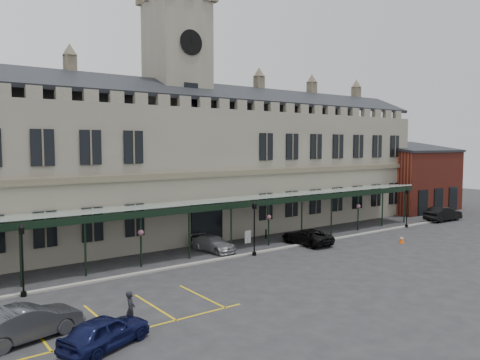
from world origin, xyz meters
TOP-DOWN VIEW (x-y plane):
  - ground at (0.00, 0.00)m, footprint 140.00×140.00m
  - station_building at (0.00, 15.91)m, footprint 60.00×10.36m
  - clock_tower at (0.00, 16.00)m, footprint 5.60×5.60m
  - canopy at (0.00, 7.46)m, footprint 50.00×4.10m
  - brick_annex at (34.00, 12.97)m, footprint 12.40×8.36m
  - kerb at (0.00, 5.50)m, footprint 60.00×0.40m
  - parking_markings at (-14.00, -1.50)m, footprint 16.00×6.00m
  - tree_behind_mid at (8.00, 25.00)m, footprint 6.00×6.00m
  - tree_behind_right at (24.00, 25.00)m, footprint 6.00×6.00m
  - lamp_post_left at (-16.31, 5.15)m, footprint 0.41×0.41m
  - lamp_post_mid at (0.70, 5.04)m, footprint 0.42×0.42m
  - lamp_post_right at (21.55, 5.25)m, footprint 0.40×0.40m
  - traffic_cone at (14.16, 0.79)m, footprint 0.44×0.44m
  - sign_board at (3.14, 9.06)m, footprint 0.66×0.06m
  - bollard_left at (-0.66, 9.14)m, footprint 0.16×0.16m
  - bollard_right at (5.80, 9.71)m, footprint 0.15×0.15m
  - car_left_a at (-15.00, -4.38)m, footprint 4.56×3.13m
  - car_left_b at (-17.50, -1.45)m, footprint 5.08×2.73m
  - car_taxi at (-1.10, 8.21)m, footprint 2.35×4.61m
  - car_van at (7.00, 5.53)m, footprint 2.39×5.01m
  - car_right_b at (28.62, 5.21)m, footprint 5.16×2.05m
  - person_a at (-13.20, -2.91)m, footprint 0.70×0.78m

SIDE VIEW (x-z plane):
  - ground at x=0.00m, z-range 0.00..0.00m
  - parking_markings at x=-14.00m, z-range -0.01..0.01m
  - kerb at x=0.00m, z-range 0.00..0.12m
  - traffic_cone at x=14.16m, z-range -0.01..0.70m
  - bollard_right at x=5.80m, z-range 0.00..0.85m
  - bollard_left at x=-0.66m, z-range 0.00..0.92m
  - sign_board at x=3.14m, z-range -0.01..1.11m
  - car_taxi at x=-1.10m, z-range 0.00..1.28m
  - car_van at x=7.00m, z-range 0.00..1.38m
  - car_left_a at x=-15.00m, z-range 0.00..1.44m
  - car_left_b at x=-17.50m, z-range 0.00..1.59m
  - car_right_b at x=28.62m, z-range 0.00..1.67m
  - person_a at x=-13.20m, z-range 0.00..1.79m
  - canopy at x=0.00m, z-range 0.25..4.55m
  - lamp_post_right at x=21.55m, z-range 0.39..4.64m
  - lamp_post_left at x=-16.31m, z-range 0.40..4.73m
  - lamp_post_mid at x=0.70m, z-range 0.41..4.82m
  - brick_annex at x=34.00m, z-range -0.46..8.77m
  - station_building at x=0.00m, z-range -2.18..15.12m
  - tree_behind_mid at x=8.00m, z-range 4.81..20.81m
  - tree_behind_right at x=24.00m, z-range 4.81..20.81m
  - clock_tower at x=0.00m, z-range 0.71..25.51m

